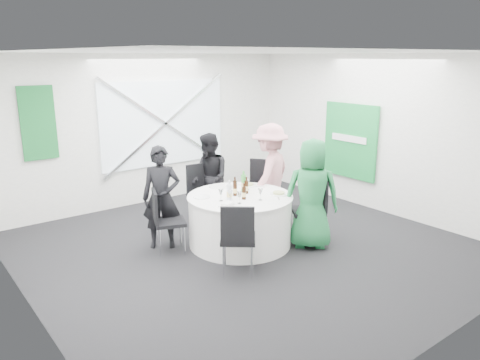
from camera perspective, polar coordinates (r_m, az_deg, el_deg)
floor at (r=7.00m, az=1.01°, el=-8.27°), size 6.00×6.00×0.00m
ceiling at (r=6.43m, az=1.13°, el=15.31°), size 6.00×6.00×0.00m
wall_back at (r=9.07m, az=-10.97°, el=6.05°), size 6.00×0.00×6.00m
wall_front at (r=4.71m, az=24.65°, el=-3.21°), size 6.00×0.00×6.00m
wall_left at (r=5.29m, az=-25.16°, el=-1.37°), size 0.00×6.00×6.00m
wall_right at (r=8.74m, az=16.65°, el=5.37°), size 0.00×6.00×6.00m
window_panel at (r=9.16m, az=-9.20°, el=6.84°), size 2.60×0.03×1.60m
window_brace_a at (r=9.12m, az=-9.08°, el=6.82°), size 2.63×0.05×1.84m
window_brace_b at (r=9.12m, az=-9.08°, el=6.82°), size 2.63×0.05×1.84m
green_banner at (r=8.28m, az=-23.38°, el=6.38°), size 0.55×0.04×1.20m
green_sign at (r=9.09m, az=13.27°, el=4.66°), size 0.05×1.20×1.40m
banquet_table at (r=7.00m, az=-0.00°, el=-4.90°), size 1.56×1.56×0.76m
chair_back at (r=7.92m, az=-4.71°, el=-1.05°), size 0.49×0.50×0.99m
chair_back_left at (r=6.74m, az=-9.28°, el=-4.41°), size 0.56×0.55×0.93m
chair_back_right at (r=8.04m, az=2.52°, el=-0.59°), size 0.66×0.65×1.03m
chair_front_right at (r=7.09m, az=9.06°, el=-2.99°), size 0.64×0.64×1.01m
chair_front_left at (r=5.95m, az=-0.28°, el=-6.61°), size 0.62×0.62×0.97m
person_man_back_left at (r=6.90m, az=-9.56°, el=-2.11°), size 0.66×0.61×1.52m
person_man_back at (r=7.91m, az=-3.76°, el=0.25°), size 0.54×0.80×1.52m
person_woman_pink at (r=7.81m, az=3.64°, el=0.74°), size 1.20×0.92×1.69m
person_woman_green at (r=6.87m, az=8.73°, el=-1.69°), size 0.93×0.92×1.63m
plate_back at (r=7.35m, az=-2.68°, el=-0.79°), size 0.29×0.29×0.01m
plate_back_left at (r=6.83m, az=-4.70°, el=-2.06°), size 0.25×0.25×0.01m
plate_back_right at (r=7.41m, az=1.01°, el=-0.59°), size 0.25×0.25×0.04m
plate_front_right at (r=6.96m, az=4.74°, el=-1.65°), size 0.27×0.27×0.04m
plate_front_left at (r=6.34m, az=-0.89°, el=-3.36°), size 0.26×0.26×0.01m
napkin at (r=6.38m, az=-1.51°, el=-2.97°), size 0.20×0.16×0.05m
beer_bottle_a at (r=6.86m, az=-0.61°, el=-1.15°), size 0.06×0.06×0.25m
beer_bottle_b at (r=6.90m, az=-0.63°, el=-0.97°), size 0.06×0.06×0.27m
beer_bottle_c at (r=6.97m, az=0.78°, el=-0.88°), size 0.06×0.06×0.26m
beer_bottle_d at (r=6.69m, az=0.49°, el=-1.62°), size 0.06×0.06×0.24m
green_water_bottle at (r=7.03m, az=0.44°, el=-0.45°), size 0.08×0.08×0.33m
clear_water_bottle at (r=6.64m, az=-1.31°, el=-1.53°), size 0.08×0.08×0.29m
wine_glass_a at (r=6.55m, az=-1.21°, el=-1.69°), size 0.07×0.07×0.17m
wine_glass_b at (r=6.65m, az=2.52°, el=-1.43°), size 0.07×0.07×0.17m
wine_glass_c at (r=7.15m, az=0.94°, el=-0.25°), size 0.07×0.07×0.17m
wine_glass_d at (r=6.50m, az=-0.06°, el=-1.82°), size 0.07×0.07×0.17m
wine_glass_e at (r=6.62m, az=-2.34°, el=-1.52°), size 0.07×0.07×0.17m
fork_a at (r=7.35m, az=2.50°, el=-0.83°), size 0.10×0.13×0.01m
knife_a at (r=7.44m, az=0.26°, el=-0.63°), size 0.09×0.14×0.01m
fork_b at (r=6.39m, az=-2.10°, el=-3.27°), size 0.12×0.12×0.01m
knife_b at (r=6.34m, az=0.42°, el=-3.41°), size 0.11×0.12×0.01m
fork_c at (r=6.77m, az=4.72°, el=-2.26°), size 0.10×0.13×0.01m
knife_c at (r=7.05m, az=4.53°, el=-1.56°), size 0.11×0.12×0.01m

